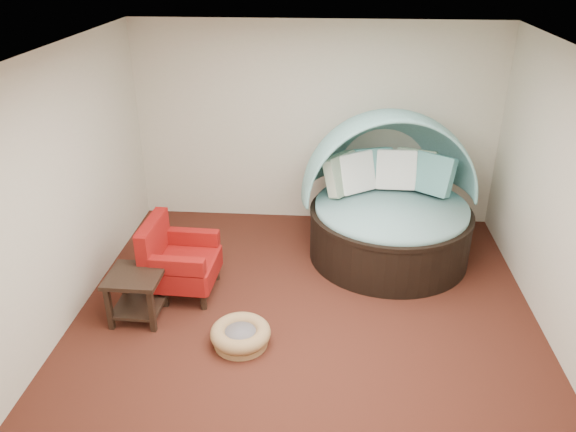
# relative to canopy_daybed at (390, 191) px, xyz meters

# --- Properties ---
(floor) EXTENTS (5.00, 5.00, 0.00)m
(floor) POSITION_rel_canopy_daybed_xyz_m (-0.98, -1.52, -0.86)
(floor) COLOR #4A2115
(floor) RESTS_ON ground
(wall_back) EXTENTS (5.00, 0.00, 5.00)m
(wall_back) POSITION_rel_canopy_daybed_xyz_m (-0.98, 0.98, 0.54)
(wall_back) COLOR beige
(wall_back) RESTS_ON floor
(wall_front) EXTENTS (5.00, 0.00, 5.00)m
(wall_front) POSITION_rel_canopy_daybed_xyz_m (-0.98, -4.02, 0.54)
(wall_front) COLOR beige
(wall_front) RESTS_ON floor
(wall_left) EXTENTS (0.00, 5.00, 5.00)m
(wall_left) POSITION_rel_canopy_daybed_xyz_m (-3.48, -1.52, 0.54)
(wall_left) COLOR beige
(wall_left) RESTS_ON floor
(wall_right) EXTENTS (0.00, 5.00, 5.00)m
(wall_right) POSITION_rel_canopy_daybed_xyz_m (1.52, -1.52, 0.54)
(wall_right) COLOR beige
(wall_right) RESTS_ON floor
(ceiling) EXTENTS (5.00, 5.00, 0.00)m
(ceiling) POSITION_rel_canopy_daybed_xyz_m (-0.98, -1.52, 1.94)
(ceiling) COLOR white
(ceiling) RESTS_ON wall_back
(canopy_daybed) EXTENTS (2.36, 2.29, 1.86)m
(canopy_daybed) POSITION_rel_canopy_daybed_xyz_m (0.00, 0.00, 0.00)
(canopy_daybed) COLOR black
(canopy_daybed) RESTS_ON floor
(pet_basket) EXTENTS (0.64, 0.64, 0.21)m
(pet_basket) POSITION_rel_canopy_daybed_xyz_m (-1.61, -2.03, -0.75)
(pet_basket) COLOR olive
(pet_basket) RESTS_ON floor
(red_armchair) EXTENTS (0.81, 0.81, 0.91)m
(red_armchair) POSITION_rel_canopy_daybed_xyz_m (-2.47, -1.14, -0.44)
(red_armchair) COLOR black
(red_armchair) RESTS_ON floor
(side_table) EXTENTS (0.58, 0.58, 0.54)m
(side_table) POSITION_rel_canopy_daybed_xyz_m (-2.78, -1.66, -0.51)
(side_table) COLOR black
(side_table) RESTS_ON floor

